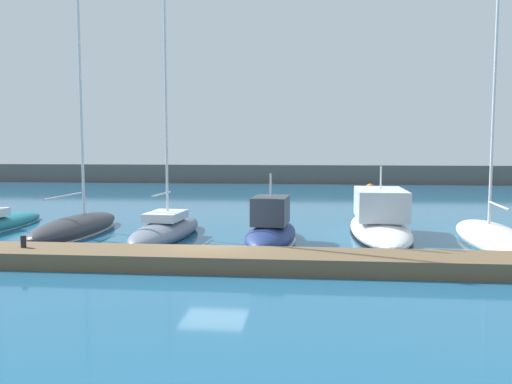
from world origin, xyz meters
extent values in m
plane|color=#1E567A|center=(0.00, 0.00, 0.00)|extent=(120.00, 120.00, 0.00)
cube|color=brown|center=(0.00, -1.72, 0.29)|extent=(40.50, 2.28, 0.59)
cube|color=#5B5651|center=(0.00, 40.91, 1.05)|extent=(108.00, 3.03, 2.11)
ellipsoid|color=#2D2D33|center=(-7.77, 4.63, 0.33)|extent=(2.56, 8.02, 1.10)
ellipsoid|color=silver|center=(-7.77, 4.63, 0.02)|extent=(2.59, 8.10, 0.12)
cylinder|color=silver|center=(-7.73, 5.57, 8.40)|extent=(0.13, 0.13, 15.04)
cylinder|color=silver|center=(-7.81, 3.56, 1.97)|extent=(0.23, 3.40, 0.09)
ellipsoid|color=slate|center=(-3.01, 3.99, 0.31)|extent=(2.75, 7.65, 1.09)
cylinder|color=silver|center=(-2.99, 4.21, 6.47)|extent=(0.12, 0.12, 11.23)
cylinder|color=silver|center=(-3.06, 3.43, 2.13)|extent=(0.27, 2.33, 0.08)
cube|color=silver|center=(-3.02, 3.95, 1.05)|extent=(1.72, 2.38, 0.39)
ellipsoid|color=navy|center=(2.02, 3.23, 0.33)|extent=(2.58, 6.35, 1.08)
ellipsoid|color=silver|center=(2.02, 3.23, 0.02)|extent=(2.61, 6.41, 0.12)
cube|color=#333842|center=(2.00, 3.05, 1.48)|extent=(1.65, 2.25, 1.23)
cube|color=black|center=(2.09, 4.13, 1.67)|extent=(1.38, 0.64, 0.69)
cylinder|color=silver|center=(2.00, 3.05, 2.61)|extent=(0.08, 0.08, 1.03)
ellipsoid|color=white|center=(7.15, 5.75, 0.28)|extent=(3.01, 9.96, 1.12)
ellipsoid|color=black|center=(7.15, 5.75, 0.02)|extent=(3.04, 10.06, 0.12)
cube|color=silver|center=(7.15, 5.66, 1.54)|extent=(2.39, 4.07, 1.41)
cube|color=black|center=(7.19, 7.23, 1.75)|extent=(2.08, 1.06, 0.79)
cylinder|color=silver|center=(7.15, 5.66, 2.80)|extent=(0.08, 0.08, 1.11)
ellipsoid|color=silver|center=(12.04, 4.62, 0.18)|extent=(3.37, 9.04, 1.04)
cylinder|color=silver|center=(12.08, 5.18, 7.14)|extent=(0.13, 0.13, 12.88)
cylinder|color=silver|center=(11.96, 3.75, 1.74)|extent=(0.35, 3.16, 0.09)
sphere|color=orange|center=(10.08, 34.24, 0.00)|extent=(0.86, 0.86, 0.86)
cylinder|color=black|center=(-6.85, -1.72, 0.81)|extent=(0.20, 0.20, 0.44)
camera|label=1|loc=(3.59, -19.75, 4.36)|focal=36.42mm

